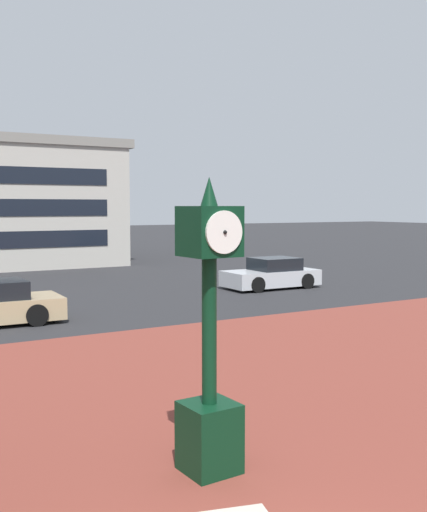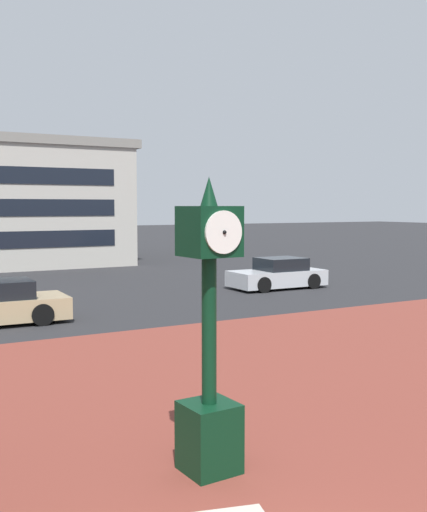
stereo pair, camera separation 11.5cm
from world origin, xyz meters
name	(u,v)px [view 1 (the left image)]	position (x,y,z in m)	size (l,w,h in m)	color
plaza_brick_paving	(90,465)	(0.00, 3.97, 0.00)	(44.00, 15.94, 0.01)	brown
street_clock	(209,348)	(1.29, 3.02, 1.62)	(0.70, 0.75, 3.80)	black
car_street_near	(272,275)	(12.38, 17.11, 0.57)	(4.02, 1.97, 1.28)	#B7BABF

